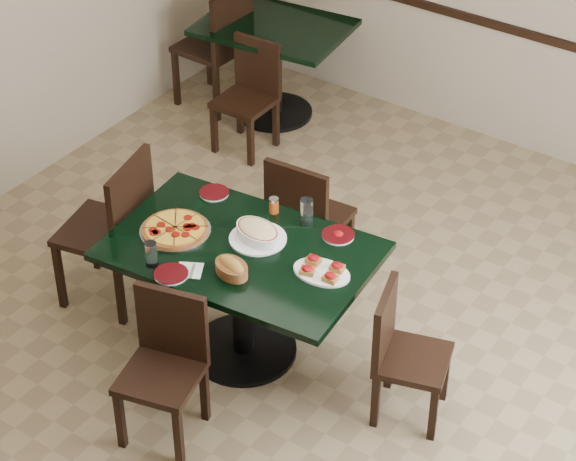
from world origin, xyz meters
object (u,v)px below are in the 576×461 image
Objects in this scene: lasagna_casserole at (258,233)px; chair_right at (401,349)px; bread_basket at (232,268)px; back_table at (274,53)px; back_chair_left at (221,40)px; chair_near at (166,358)px; bruschetta_platter at (322,270)px; chair_far at (305,215)px; pepperoni_pizza at (175,229)px; back_chair_near at (250,90)px; main_table at (242,274)px; chair_left at (116,223)px.

chair_right is at bearing 11.93° from lasagna_casserole.
chair_right is 3.31× the size of bread_basket.
back_chair_left reaches higher than back_table.
back_chair_left is (-1.83, 2.84, 0.09)m from chair_near.
back_chair_left is at bearing 36.27° from chair_right.
bread_basket is (0.08, 0.47, 0.33)m from chair_near.
chair_far is at bearing 124.55° from bruschetta_platter.
chair_right is 0.80× the size of back_chair_left.
back_table is 2.92× the size of pepperoni_pizza.
back_table is 3.21m from chair_right.
back_chair_left reaches higher than lasagna_casserole.
lasagna_casserole is at bearing 74.11° from chair_near.
bread_basket is at bearing 92.77° from chair_right.
back_chair_near is 2.53m from bruschetta_platter.
main_table is 1.84× the size of back_chair_near.
bread_basket is at bearing -66.48° from lasagna_casserole.
back_chair_left is 3.05m from bread_basket.
lasagna_casserole is (0.02, 0.78, 0.33)m from chair_near.
chair_far is 1.22m from chair_right.
back_chair_left is 2.68m from pepperoni_pizza.
bread_basket reaches higher than pepperoni_pizza.
chair_left is 3.16× the size of lasagna_casserole.
chair_left is at bearing -84.58° from back_table.
pepperoni_pizza is at bearing 65.90° from chair_far.
pepperoni_pizza is at bearing -65.87° from back_chair_near.
chair_left reaches higher than back_chair_near.
chair_near is 3.38m from back_chair_left.
back_table is 1.29× the size of chair_far.
chair_left reaches higher than chair_near.
pepperoni_pizza is at bearing 34.19° from back_chair_left.
chair_far reaches higher than chair_right.
chair_near is 2.63× the size of lasagna_casserole.
lasagna_casserole and bread_basket have the same top height.
back_chair_near is (-2.25, 1.73, 0.01)m from chair_right.
chair_right is at bearing 8.39° from pepperoni_pizza.
chair_right is 3.45m from back_chair_left.
pepperoni_pizza is (1.03, -2.37, 0.24)m from back_table.
back_chair_left is 2.77m from lasagna_casserole.
back_chair_left is 3.12× the size of lasagna_casserole.
lasagna_casserole is 0.45m from bruschetta_platter.
chair_left is (-0.89, -0.04, -0.00)m from main_table.
chair_left reaches higher than back_chair_left.
pepperoni_pizza is 0.87m from bruschetta_platter.
main_table is 1.80× the size of chair_near.
back_chair_left reaches higher than chair_near.
main_table is 0.52m from bruschetta_platter.
chair_right is 0.58m from bruschetta_platter.
chair_far is 0.92m from pepperoni_pizza.
main_table is 1.90× the size of chair_right.
chair_near is at bearing 112.51° from chair_right.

